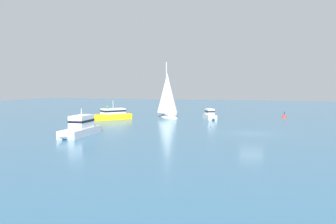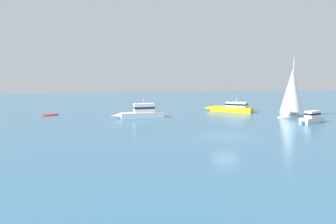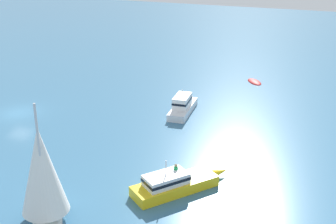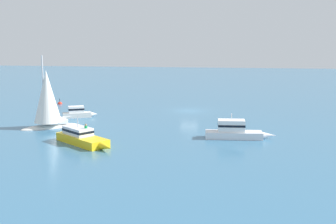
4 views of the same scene
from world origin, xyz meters
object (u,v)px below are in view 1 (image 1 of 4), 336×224
(launch_1, at_px, (80,128))
(sloop, at_px, (167,97))
(powerboat, at_px, (210,115))
(channel_buoy, at_px, (284,117))
(launch, at_px, (108,115))

(launch_1, relative_size, sloop, 0.84)
(sloop, bearing_deg, powerboat, -136.06)
(powerboat, height_order, channel_buoy, powerboat)
(powerboat, xyz_separation_m, channel_buoy, (-6.47, 10.85, -0.64))
(launch_1, relative_size, channel_buoy, 6.20)
(launch, distance_m, launch_1, 16.45)
(launch, xyz_separation_m, sloop, (-6.44, 7.26, 2.50))
(launch_1, xyz_separation_m, channel_buoy, (-27.37, 20.78, -0.80))
(launch, bearing_deg, channel_buoy, 154.39)
(launch, height_order, channel_buoy, launch)
(channel_buoy, bearing_deg, powerboat, -59.20)
(launch, bearing_deg, sloop, 171.37)
(powerboat, bearing_deg, sloop, -124.34)
(sloop, bearing_deg, channel_buoy, -109.32)
(launch_1, bearing_deg, sloop, 169.73)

